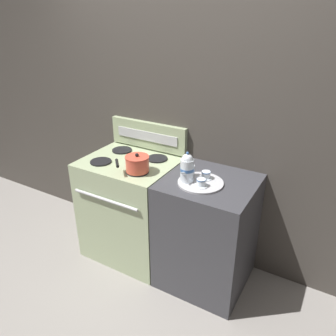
{
  "coord_description": "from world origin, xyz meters",
  "views": [
    {
      "loc": [
        1.18,
        -1.98,
        2.03
      ],
      "look_at": [
        0.09,
        -0.11,
        1.0
      ],
      "focal_mm": 35.0,
      "sensor_mm": 36.0,
      "label": 1
    }
  ],
  "objects": [
    {
      "name": "teapot",
      "position": [
        0.25,
        -0.11,
        1.04
      ],
      "size": [
        0.1,
        0.16,
        0.23
      ],
      "color": "silver",
      "rests_on": "serving_tray"
    },
    {
      "name": "stove",
      "position": [
        -0.34,
        -0.0,
        0.46
      ],
      "size": [
        0.77,
        0.66,
        0.93
      ],
      "color": "#9EAD84",
      "rests_on": "ground"
    },
    {
      "name": "ground_plane",
      "position": [
        0.0,
        0.0,
        0.0
      ],
      "size": [
        6.0,
        6.0,
        0.0
      ],
      "primitive_type": "plane",
      "color": "gray"
    },
    {
      "name": "teacup_right",
      "position": [
        0.35,
        0.0,
        0.96
      ],
      "size": [
        0.1,
        0.1,
        0.06
      ],
      "color": "silver",
      "rests_on": "serving_tray"
    },
    {
      "name": "side_counter",
      "position": [
        0.39,
        0.0,
        0.46
      ],
      "size": [
        0.67,
        0.63,
        0.92
      ],
      "color": "#38383D",
      "rests_on": "ground"
    },
    {
      "name": "control_panel",
      "position": [
        -0.34,
        0.29,
        1.05
      ],
      "size": [
        0.75,
        0.05,
        0.24
      ],
      "color": "#9EAD84",
      "rests_on": "stove"
    },
    {
      "name": "wall_back",
      "position": [
        0.0,
        0.34,
        1.1
      ],
      "size": [
        6.0,
        0.05,
        2.2
      ],
      "color": "#423D38",
      "rests_on": "ground"
    },
    {
      "name": "teacup_left",
      "position": [
        0.37,
        -0.13,
        0.96
      ],
      "size": [
        0.1,
        0.1,
        0.06
      ],
      "color": "silver",
      "rests_on": "serving_tray"
    },
    {
      "name": "saucepan",
      "position": [
        -0.16,
        -0.14,
        0.99
      ],
      "size": [
        0.25,
        0.25,
        0.15
      ],
      "color": "#D14C38",
      "rests_on": "stove"
    },
    {
      "name": "creamer_jug",
      "position": [
        0.24,
        -0.02,
        0.97
      ],
      "size": [
        0.06,
        0.06,
        0.08
      ],
      "color": "silver",
      "rests_on": "serving_tray"
    },
    {
      "name": "serving_tray",
      "position": [
        0.34,
        -0.07,
        0.92
      ],
      "size": [
        0.33,
        0.33,
        0.01
      ],
      "color": "#B2B2B7",
      "rests_on": "side_counter"
    }
  ]
}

